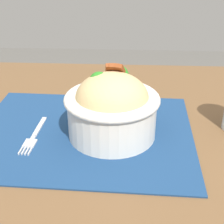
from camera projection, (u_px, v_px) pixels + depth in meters
table at (93, 157)px, 0.71m from camera, size 1.26×0.79×0.77m
placemat at (84, 132)px, 0.67m from camera, size 0.45×0.36×0.00m
bowl at (112, 106)px, 0.63m from camera, size 0.20×0.20×0.14m
fork at (34, 137)px, 0.65m from camera, size 0.02×0.14×0.00m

